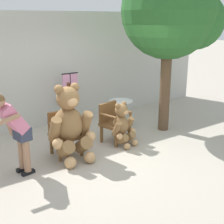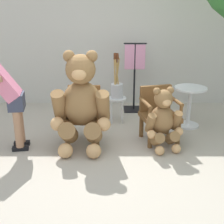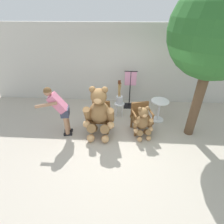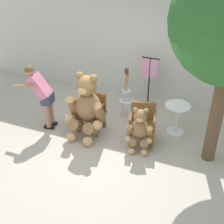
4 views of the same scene
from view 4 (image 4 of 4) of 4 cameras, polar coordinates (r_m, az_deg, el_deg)
The scene contains 11 objects.
ground_plane at distance 6.79m, azimuth -0.55°, elevation -6.02°, with size 60.00×60.00×0.00m, color #B2A899.
back_wall at distance 8.12m, azimuth 6.13°, elevation 11.66°, with size 10.00×0.16×2.80m, color beige.
wooden_chair_left at distance 7.08m, azimuth -3.63°, elevation 0.20°, with size 0.57×0.54×0.86m.
wooden_chair_right at distance 6.71m, azimuth 5.61°, elevation -1.83°, with size 0.67×0.64×0.86m.
teddy_bear_large at distance 6.75m, azimuth -4.68°, elevation 1.03°, with size 0.88×0.84×1.48m.
teddy_bear_small at distance 6.48m, azimuth 5.06°, elevation -3.18°, with size 0.59×0.59×0.95m.
person_visitor at distance 7.11m, azimuth -12.83°, elevation 3.59°, with size 0.79×0.55×1.50m.
white_stool at distance 7.56m, azimuth 2.62°, elevation 1.49°, with size 0.34×0.34×0.46m.
brush_bucket at distance 7.42m, azimuth 2.66°, elevation 3.49°, with size 0.22×0.22×0.82m.
round_side_table at distance 7.07m, azimuth 11.76°, elevation -0.67°, with size 0.56×0.56×0.72m.
clothing_display_stand at distance 7.85m, azimuth 6.78°, elevation 5.48°, with size 0.44×0.40×1.36m.
Camera 4 is at (2.11, -4.95, 4.13)m, focal length 50.00 mm.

